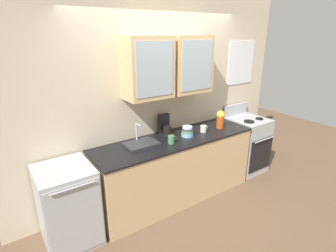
{
  "coord_description": "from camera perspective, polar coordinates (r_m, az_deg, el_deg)",
  "views": [
    {
      "loc": [
        -1.96,
        -2.64,
        2.25
      ],
      "look_at": [
        -0.13,
        0.0,
        1.11
      ],
      "focal_mm": 28.39,
      "sensor_mm": 36.0,
      "label": 1
    }
  ],
  "objects": [
    {
      "name": "cup_near_sink",
      "position": [
        3.38,
        0.72,
        -2.91
      ],
      "size": [
        0.12,
        0.08,
        0.1
      ],
      "color": "#4C7F59",
      "rests_on": "counter"
    },
    {
      "name": "dishwasher",
      "position": [
        3.23,
        -20.63,
        -15.66
      ],
      "size": [
        0.57,
        0.65,
        0.91
      ],
      "color": "#ADAFB5",
      "rests_on": "ground_plane"
    },
    {
      "name": "sink_faucet",
      "position": [
        3.36,
        -5.77,
        -3.69
      ],
      "size": [
        0.41,
        0.29,
        0.26
      ],
      "color": "#2D2D30",
      "rests_on": "counter"
    },
    {
      "name": "bowl_stack",
      "position": [
        3.62,
        4.16,
        -1.19
      ],
      "size": [
        0.17,
        0.17,
        0.14
      ],
      "color": "#8CB7E0",
      "rests_on": "counter"
    },
    {
      "name": "counter",
      "position": [
        3.75,
        1.65,
        -9.04
      ],
      "size": [
        2.3,
        0.67,
        0.91
      ],
      "color": "tan",
      "rests_on": "ground_plane"
    },
    {
      "name": "cup_near_bowls",
      "position": [
        3.8,
        7.62,
        -0.58
      ],
      "size": [
        0.12,
        0.09,
        0.09
      ],
      "color": "silver",
      "rests_on": "counter"
    },
    {
      "name": "coffee_maker",
      "position": [
        3.64,
        -0.57,
        -0.31
      ],
      "size": [
        0.17,
        0.2,
        0.29
      ],
      "color": "black",
      "rests_on": "counter"
    },
    {
      "name": "vase",
      "position": [
        3.96,
        11.18,
        1.49
      ],
      "size": [
        0.12,
        0.12,
        0.26
      ],
      "color": "#BF4C19",
      "rests_on": "counter"
    },
    {
      "name": "back_wall_unit",
      "position": [
        3.66,
        -1.28,
        7.34
      ],
      "size": [
        4.31,
        0.45,
        2.77
      ],
      "color": "beige",
      "rests_on": "ground_plane"
    },
    {
      "name": "ground_plane",
      "position": [
        3.99,
        1.58,
        -14.77
      ],
      "size": [
        10.0,
        10.0,
        0.0
      ],
      "primitive_type": "plane",
      "color": "brown"
    },
    {
      "name": "stove_range",
      "position": [
        4.7,
        16.36,
        -3.68
      ],
      "size": [
        0.56,
        0.66,
        1.09
      ],
      "color": "#ADAFB5",
      "rests_on": "ground_plane"
    }
  ]
}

